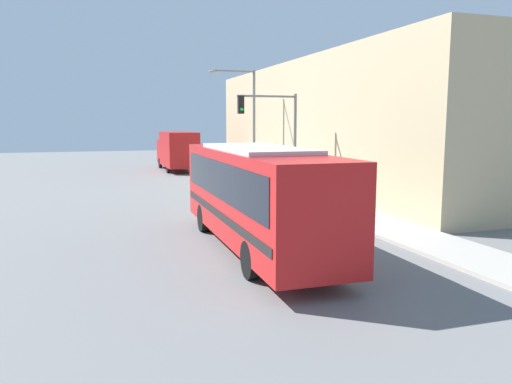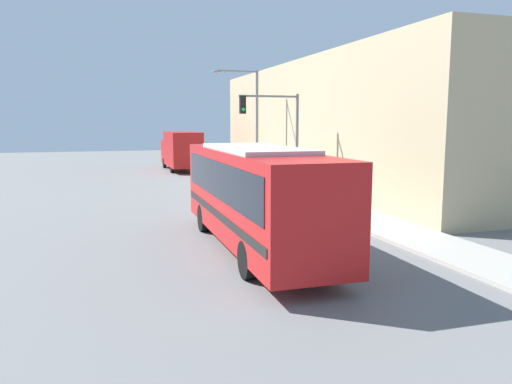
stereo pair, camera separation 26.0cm
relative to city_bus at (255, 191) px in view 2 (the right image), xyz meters
name	(u,v)px [view 2 (the right image)]	position (x,y,z in m)	size (l,w,h in m)	color
ground_plane	(271,258)	(0.14, -1.12, -1.94)	(120.00, 120.00, 0.00)	slate
sidewalk	(253,179)	(5.88, 18.88, -1.87)	(2.48, 70.00, 0.12)	#A8A399
building_facade	(333,124)	(10.12, 14.82, 2.01)	(6.00, 29.88, 7.90)	tan
city_bus	(255,191)	(0.00, 0.00, 0.00)	(2.62, 10.39, 3.35)	red
delivery_truck	(181,150)	(2.12, 27.40, -0.17)	(2.44, 8.03, 3.28)	#B21919
fire_hydrant	(346,207)	(5.24, 3.68, -1.42)	(0.26, 0.35, 0.78)	gold
traffic_light_pole	(278,127)	(4.29, 9.55, 1.92)	(3.28, 0.35, 5.46)	slate
parking_meter	(316,187)	(5.24, 6.77, -0.94)	(0.14, 0.14, 1.29)	slate
street_lamp	(251,115)	(5.05, 16.75, 2.61)	(3.15, 0.28, 7.36)	slate
pedestrian_near_corner	(322,182)	(6.38, 8.44, -0.95)	(0.34, 0.34, 1.70)	#47382D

